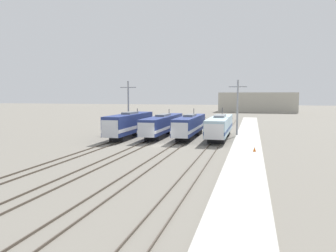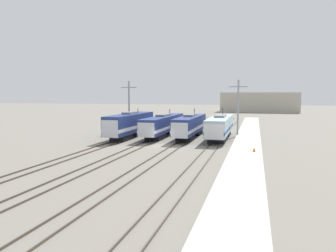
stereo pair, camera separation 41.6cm
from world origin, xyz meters
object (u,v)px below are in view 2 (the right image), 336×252
at_px(locomotive_center_right, 190,126).
at_px(traffic_cone, 254,149).
at_px(catenary_tower_left, 129,106).
at_px(catenary_tower_right, 238,107).
at_px(locomotive_center_left, 163,125).
at_px(locomotive_far_left, 129,124).
at_px(locomotive_far_right, 220,127).

bearing_deg(locomotive_center_right, traffic_cone, -49.91).
height_order(catenary_tower_left, catenary_tower_right, same).
bearing_deg(traffic_cone, locomotive_center_left, 138.64).
relative_size(locomotive_far_left, locomotive_far_right, 0.94).
xyz_separation_m(locomotive_far_left, traffic_cone, (20.75, -10.62, -1.70)).
bearing_deg(locomotive_center_left, locomotive_far_right, -4.76).
bearing_deg(locomotive_center_right, locomotive_far_right, 3.78).
xyz_separation_m(locomotive_far_left, locomotive_center_left, (5.05, 3.20, -0.23)).
relative_size(locomotive_center_left, catenary_tower_right, 1.97).
relative_size(catenary_tower_left, catenary_tower_right, 1.00).
relative_size(locomotive_center_left, traffic_cone, 36.48).
bearing_deg(catenary_tower_left, locomotive_far_left, -67.89).
xyz_separation_m(locomotive_center_right, locomotive_far_right, (5.05, 0.33, -0.03)).
height_order(locomotive_far_left, traffic_cone, locomotive_far_left).
bearing_deg(locomotive_center_left, catenary_tower_right, 14.85).
bearing_deg(traffic_cone, catenary_tower_right, 99.66).
bearing_deg(locomotive_center_right, catenary_tower_left, 160.36).
distance_m(locomotive_far_right, catenary_tower_right, 5.94).
height_order(locomotive_far_right, traffic_cone, locomotive_far_right).
height_order(catenary_tower_right, traffic_cone, catenary_tower_right).
distance_m(locomotive_far_left, catenary_tower_right, 19.23).
bearing_deg(locomotive_center_left, locomotive_far_left, -147.67).
relative_size(catenary_tower_left, traffic_cone, 18.51).
bearing_deg(catenary_tower_right, locomotive_center_left, -165.15).
bearing_deg(locomotive_center_left, locomotive_center_right, -13.10).
bearing_deg(locomotive_center_left, catenary_tower_left, 156.34).
relative_size(locomotive_far_left, locomotive_center_right, 1.00).
relative_size(locomotive_center_right, traffic_cone, 31.52).
height_order(locomotive_far_left, locomotive_far_right, locomotive_far_right).
relative_size(locomotive_center_right, catenary_tower_right, 1.70).
bearing_deg(locomotive_far_left, catenary_tower_right, 20.27).
height_order(locomotive_center_left, locomotive_center_right, locomotive_center_right).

